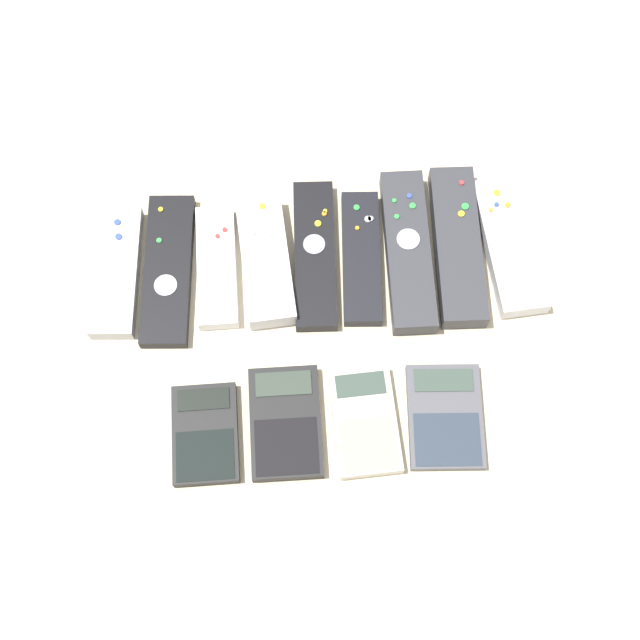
% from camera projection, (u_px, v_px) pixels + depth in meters
% --- Properties ---
extents(ground_plane, '(3.00, 3.00, 0.00)m').
position_uv_depth(ground_plane, '(322.00, 356.00, 1.05)').
color(ground_plane, beige).
extents(remote_0, '(0.06, 0.17, 0.02)m').
position_uv_depth(remote_0, '(116.00, 272.00, 1.08)').
color(remote_0, '#B7B7BC').
rests_on(remote_0, ground_plane).
extents(remote_1, '(0.07, 0.20, 0.02)m').
position_uv_depth(remote_1, '(168.00, 270.00, 1.08)').
color(remote_1, black).
rests_on(remote_1, ground_plane).
extents(remote_2, '(0.05, 0.16, 0.02)m').
position_uv_depth(remote_2, '(217.00, 267.00, 1.08)').
color(remote_2, white).
rests_on(remote_2, ground_plane).
extents(remote_3, '(0.07, 0.17, 0.03)m').
position_uv_depth(remote_3, '(266.00, 261.00, 1.08)').
color(remote_3, silver).
rests_on(remote_3, ground_plane).
extents(remote_4, '(0.06, 0.20, 0.02)m').
position_uv_depth(remote_4, '(315.00, 255.00, 1.09)').
color(remote_4, black).
rests_on(remote_4, ground_plane).
extents(remote_5, '(0.06, 0.18, 0.02)m').
position_uv_depth(remote_5, '(361.00, 258.00, 1.09)').
color(remote_5, black).
rests_on(remote_5, ground_plane).
extents(remote_6, '(0.06, 0.21, 0.03)m').
position_uv_depth(remote_6, '(408.00, 251.00, 1.09)').
color(remote_6, '#333338').
rests_on(remote_6, ground_plane).
extents(remote_7, '(0.06, 0.21, 0.03)m').
position_uv_depth(remote_7, '(457.00, 246.00, 1.09)').
color(remote_7, '#333338').
rests_on(remote_7, ground_plane).
extents(remote_8, '(0.07, 0.18, 0.03)m').
position_uv_depth(remote_8, '(509.00, 246.00, 1.09)').
color(remote_8, silver).
rests_on(remote_8, ground_plane).
extents(calculator_0, '(0.07, 0.11, 0.02)m').
position_uv_depth(calculator_0, '(205.00, 434.00, 1.01)').
color(calculator_0, black).
rests_on(calculator_0, ground_plane).
extents(calculator_1, '(0.08, 0.13, 0.02)m').
position_uv_depth(calculator_1, '(286.00, 423.00, 1.01)').
color(calculator_1, black).
rests_on(calculator_1, ground_plane).
extents(calculator_2, '(0.08, 0.13, 0.02)m').
position_uv_depth(calculator_2, '(365.00, 422.00, 1.01)').
color(calculator_2, beige).
rests_on(calculator_2, ground_plane).
extents(calculator_3, '(0.09, 0.13, 0.01)m').
position_uv_depth(calculator_3, '(445.00, 417.00, 1.02)').
color(calculator_3, '#4C4C51').
rests_on(calculator_3, ground_plane).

